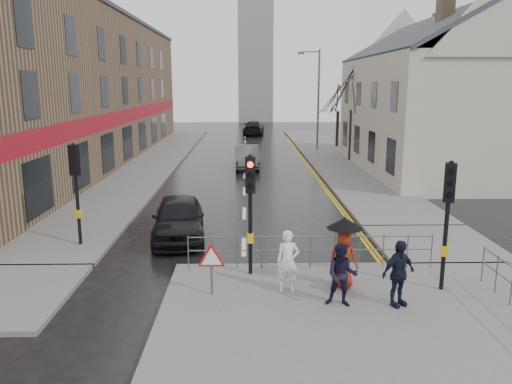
{
  "coord_description": "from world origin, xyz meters",
  "views": [
    {
      "loc": [
        0.09,
        -13.16,
        5.4
      ],
      "look_at": [
        0.44,
        4.33,
        1.61
      ],
      "focal_mm": 35.0,
      "sensor_mm": 36.0,
      "label": 1
    }
  ],
  "objects_px": {
    "pedestrian_b": "(342,275)",
    "car_parked": "(179,218)",
    "car_mid": "(247,157)",
    "pedestrian_d": "(398,273)",
    "pedestrian_with_umbrella": "(344,248)",
    "pedestrian_a": "(288,261)"
  },
  "relations": [
    {
      "from": "pedestrian_with_umbrella",
      "to": "car_parked",
      "type": "xyz_separation_m",
      "value": [
        -4.96,
        4.78,
        -0.46
      ]
    },
    {
      "from": "car_parked",
      "to": "car_mid",
      "type": "relative_size",
      "value": 1.0
    },
    {
      "from": "pedestrian_b",
      "to": "pedestrian_d",
      "type": "distance_m",
      "value": 1.36
    },
    {
      "from": "pedestrian_b",
      "to": "car_parked",
      "type": "distance_m",
      "value": 7.57
    },
    {
      "from": "pedestrian_a",
      "to": "car_parked",
      "type": "bearing_deg",
      "value": 129.82
    },
    {
      "from": "pedestrian_with_umbrella",
      "to": "pedestrian_b",
      "type": "bearing_deg",
      "value": -102.78
    },
    {
      "from": "pedestrian_a",
      "to": "pedestrian_d",
      "type": "xyz_separation_m",
      "value": [
        2.58,
        -0.94,
        0.02
      ]
    },
    {
      "from": "pedestrian_b",
      "to": "car_mid",
      "type": "bearing_deg",
      "value": 109.19
    },
    {
      "from": "pedestrian_a",
      "to": "car_parked",
      "type": "relative_size",
      "value": 0.36
    },
    {
      "from": "pedestrian_a",
      "to": "pedestrian_d",
      "type": "relative_size",
      "value": 0.98
    },
    {
      "from": "pedestrian_with_umbrella",
      "to": "pedestrian_d",
      "type": "height_order",
      "value": "pedestrian_with_umbrella"
    },
    {
      "from": "pedestrian_with_umbrella",
      "to": "car_parked",
      "type": "distance_m",
      "value": 6.9
    },
    {
      "from": "pedestrian_b",
      "to": "car_mid",
      "type": "height_order",
      "value": "pedestrian_b"
    },
    {
      "from": "pedestrian_d",
      "to": "car_mid",
      "type": "relative_size",
      "value": 0.37
    },
    {
      "from": "car_parked",
      "to": "pedestrian_d",
      "type": "bearing_deg",
      "value": -50.27
    },
    {
      "from": "pedestrian_a",
      "to": "car_mid",
      "type": "bearing_deg",
      "value": 97.87
    },
    {
      "from": "pedestrian_with_umbrella",
      "to": "car_parked",
      "type": "bearing_deg",
      "value": 136.08
    },
    {
      "from": "pedestrian_a",
      "to": "car_mid",
      "type": "distance_m",
      "value": 20.44
    },
    {
      "from": "pedestrian_a",
      "to": "pedestrian_b",
      "type": "relative_size",
      "value": 1.03
    },
    {
      "from": "pedestrian_d",
      "to": "car_mid",
      "type": "height_order",
      "value": "pedestrian_d"
    },
    {
      "from": "pedestrian_b",
      "to": "car_parked",
      "type": "relative_size",
      "value": 0.35
    },
    {
      "from": "pedestrian_d",
      "to": "car_parked",
      "type": "distance_m",
      "value": 8.5
    }
  ]
}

